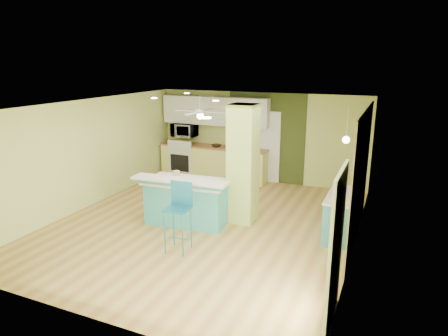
{
  "coord_description": "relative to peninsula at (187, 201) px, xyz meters",
  "views": [
    {
      "loc": [
        3.51,
        -7.04,
        3.35
      ],
      "look_at": [
        0.26,
        0.4,
        1.15
      ],
      "focal_mm": 32.0,
      "sensor_mm": 36.0,
      "label": 1
    }
  ],
  "objects": [
    {
      "name": "floor",
      "position": [
        0.37,
        0.08,
        -0.5
      ],
      "size": [
        6.0,
        7.0,
        0.01
      ],
      "primitive_type": "cube",
      "color": "#A37639",
      "rests_on": "ground"
    },
    {
      "name": "ceiling",
      "position": [
        0.37,
        0.08,
        2.01
      ],
      "size": [
        6.0,
        7.0,
        0.01
      ],
      "primitive_type": "cube",
      "color": "white",
      "rests_on": "wall_back"
    },
    {
      "name": "wall_back",
      "position": [
        0.37,
        3.59,
        0.76
      ],
      "size": [
        6.0,
        0.01,
        2.5
      ],
      "primitive_type": "cube",
      "color": "#C6D170",
      "rests_on": "floor"
    },
    {
      "name": "wall_front",
      "position": [
        0.37,
        -3.42,
        0.76
      ],
      "size": [
        6.0,
        0.01,
        2.5
      ],
      "primitive_type": "cube",
      "color": "#C6D170",
      "rests_on": "floor"
    },
    {
      "name": "wall_left",
      "position": [
        -2.63,
        0.08,
        0.76
      ],
      "size": [
        0.01,
        7.0,
        2.5
      ],
      "primitive_type": "cube",
      "color": "#C6D170",
      "rests_on": "floor"
    },
    {
      "name": "wall_right",
      "position": [
        3.38,
        0.08,
        0.76
      ],
      "size": [
        0.01,
        7.0,
        2.5
      ],
      "primitive_type": "cube",
      "color": "#C6D170",
      "rests_on": "floor"
    },
    {
      "name": "wood_panel",
      "position": [
        3.36,
        0.68,
        0.76
      ],
      "size": [
        0.02,
        3.4,
        2.5
      ],
      "primitive_type": "cube",
      "color": "olive",
      "rests_on": "floor"
    },
    {
      "name": "olive_accent",
      "position": [
        0.57,
        3.57,
        0.76
      ],
      "size": [
        2.2,
        0.02,
        2.5
      ],
      "primitive_type": "cube",
      "color": "#39471C",
      "rests_on": "floor"
    },
    {
      "name": "interior_door",
      "position": [
        0.57,
        3.54,
        0.51
      ],
      "size": [
        0.82,
        0.05,
        2.0
      ],
      "primitive_type": "cube",
      "color": "white",
      "rests_on": "floor"
    },
    {
      "name": "french_door",
      "position": [
        3.34,
        -2.22,
        0.56
      ],
      "size": [
        0.04,
        1.08,
        2.1
      ],
      "primitive_type": "cube",
      "color": "white",
      "rests_on": "floor"
    },
    {
      "name": "column",
      "position": [
        1.02,
        0.58,
        0.76
      ],
      "size": [
        0.55,
        0.55,
        2.5
      ],
      "primitive_type": "cube",
      "color": "#AEC45B",
      "rests_on": "floor"
    },
    {
      "name": "kitchen_run",
      "position": [
        -0.93,
        3.28,
        -0.02
      ],
      "size": [
        3.25,
        0.63,
        0.94
      ],
      "color": "#EBEB7B",
      "rests_on": "floor"
    },
    {
      "name": "stove",
      "position": [
        -1.88,
        3.27,
        -0.03
      ],
      "size": [
        0.76,
        0.66,
        1.08
      ],
      "color": "silver",
      "rests_on": "floor"
    },
    {
      "name": "upper_cabinets",
      "position": [
        -0.93,
        3.4,
        1.46
      ],
      "size": [
        3.2,
        0.34,
        0.8
      ],
      "primitive_type": "cube",
      "color": "white",
      "rests_on": "wall_back"
    },
    {
      "name": "microwave",
      "position": [
        -1.88,
        3.28,
        0.86
      ],
      "size": [
        0.7,
        0.48,
        0.39
      ],
      "primitive_type": "imported",
      "color": "silver",
      "rests_on": "wall_back"
    },
    {
      "name": "ceiling_fan",
      "position": [
        -0.73,
        2.08,
        1.59
      ],
      "size": [
        1.41,
        1.41,
        0.61
      ],
      "color": "white",
      "rests_on": "ceiling"
    },
    {
      "name": "pendant_lamp",
      "position": [
        3.02,
        0.83,
        1.39
      ],
      "size": [
        0.14,
        0.14,
        0.69
      ],
      "color": "white",
      "rests_on": "ceiling"
    },
    {
      "name": "wall_decor",
      "position": [
        3.34,
        0.88,
        1.06
      ],
      "size": [
        0.03,
        0.9,
        0.7
      ],
      "primitive_type": "cube",
      "color": "brown",
      "rests_on": "wood_panel"
    },
    {
      "name": "peninsula",
      "position": [
        0.0,
        0.0,
        0.0
      ],
      "size": [
        2.01,
        1.21,
        1.06
      ],
      "rotation": [
        0.0,
        0.0,
        0.09
      ],
      "color": "teal",
      "rests_on": "floor"
    },
    {
      "name": "bar_stool",
      "position": [
        0.47,
        -1.15,
        0.35
      ],
      "size": [
        0.44,
        0.44,
        1.26
      ],
      "rotation": [
        0.0,
        0.0,
        0.07
      ],
      "color": "#1E7189",
      "rests_on": "floor"
    },
    {
      "name": "side_counter",
      "position": [
        3.07,
        0.61,
        -0.06
      ],
      "size": [
        0.56,
        1.33,
        0.85
      ],
      "color": "teal",
      "rests_on": "floor"
    },
    {
      "name": "fruit_bowl",
      "position": [
        -0.82,
        3.26,
        0.48
      ],
      "size": [
        0.37,
        0.37,
        0.07
      ],
      "primitive_type": "imported",
      "rotation": [
        0.0,
        0.0,
        -0.43
      ],
      "color": "#332215",
      "rests_on": "kitchen_run"
    },
    {
      "name": "canister",
      "position": [
        -0.31,
        0.1,
        0.51
      ],
      "size": [
        0.15,
        0.15,
        0.16
      ],
      "primitive_type": "cylinder",
      "color": "gold",
      "rests_on": "peninsula"
    }
  ]
}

